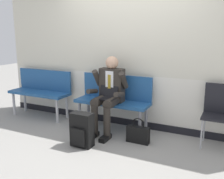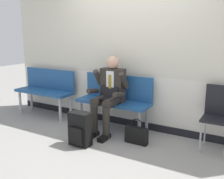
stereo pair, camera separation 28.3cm
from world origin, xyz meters
name	(u,v)px [view 1 (the left image)]	position (x,y,z in m)	size (l,w,h in m)	color
ground_plane	(116,136)	(0.00, 0.00, 0.00)	(18.00, 18.00, 0.00)	gray
station_wall	(132,48)	(0.00, 0.61, 1.37)	(5.19, 0.14, 2.75)	beige
bench_with_person	(114,97)	(-0.20, 0.33, 0.55)	(1.27, 0.42, 0.92)	navy
bench_empty	(41,89)	(-1.78, 0.33, 0.54)	(1.23, 0.42, 0.91)	navy
person_seated	(109,93)	(-0.20, 0.13, 0.67)	(0.57, 0.70, 1.25)	#2D2823
backpack	(82,130)	(-0.30, -0.54, 0.25)	(0.32, 0.22, 0.50)	black
handbag	(138,134)	(0.39, -0.06, 0.14)	(0.35, 0.10, 0.39)	black
folding_chair	(217,109)	(1.44, 0.36, 0.55)	(0.38, 0.38, 0.91)	black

